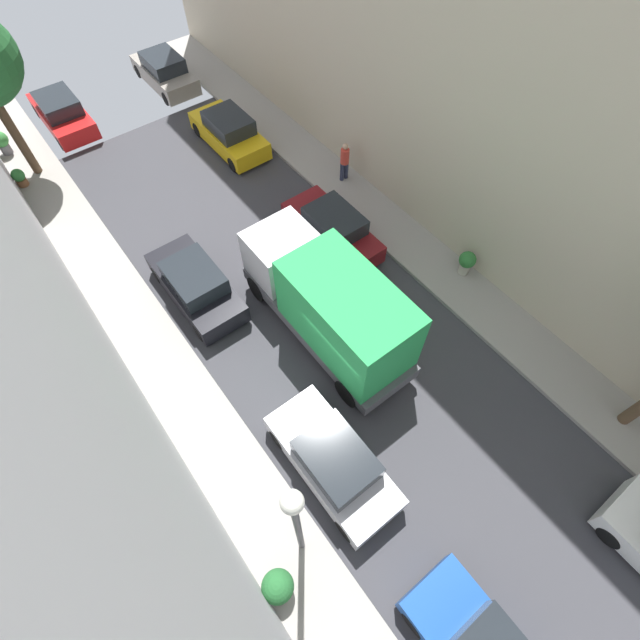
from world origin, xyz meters
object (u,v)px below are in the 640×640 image
potted_plant_2 (19,177)px  lamp_post (296,519)px  parked_car_right_2 (229,132)px  potted_plant_4 (278,587)px  parked_car_left_3 (196,285)px  parked_car_right_1 (333,229)px  potted_plant_1 (467,262)px  parked_car_left_4 (62,113)px  pedestrian (345,161)px  parked_car_right_3 (165,72)px  potted_plant_0 (1,141)px  delivery_truck (330,304)px  parked_car_left_2 (334,461)px

potted_plant_2 → lamp_post: (1.15, -18.39, 3.11)m
parked_car_right_2 → potted_plant_4: parked_car_right_2 is taller
parked_car_left_3 → parked_car_right_1: (5.40, -0.81, 0.00)m
parked_car_left_3 → potted_plant_1: parked_car_left_3 is taller
parked_car_left_4 → parked_car_right_2: (5.40, -5.95, 0.00)m
pedestrian → parked_car_right_3: bearing=103.0°
parked_car_right_1 → parked_car_right_2: same height
parked_car_left_4 → parked_car_right_1: same height
parked_car_right_1 → lamp_post: size_ratio=0.79×
parked_car_right_2 → pedestrian: bearing=-62.7°
parked_car_left_4 → potted_plant_0: 2.94m
potted_plant_1 → lamp_post: size_ratio=0.19×
parked_car_left_3 → delivery_truck: size_ratio=0.64×
parked_car_left_4 → potted_plant_1: size_ratio=4.25×
parked_car_right_2 → delivery_truck: size_ratio=0.64×
potted_plant_1 → potted_plant_2: (-11.29, 14.60, -0.18)m
potted_plant_2 → parked_car_right_1: bearing=-51.0°
parked_car_left_2 → potted_plant_0: size_ratio=4.07×
delivery_truck → pedestrian: bearing=47.2°
parked_car_left_2 → potted_plant_1: bearing=18.2°
parked_car_right_3 → potted_plant_2: size_ratio=5.54×
pedestrian → potted_plant_0: bearing=136.1°
parked_car_left_2 → lamp_post: lamp_post is taller
pedestrian → lamp_post: size_ratio=0.32×
potted_plant_0 → delivery_truck: bearing=-70.9°
parked_car_right_1 → parked_car_right_3: same height
parked_car_right_1 → parked_car_right_3: (0.00, 13.67, 0.00)m
parked_car_left_4 → potted_plant_1: 19.42m
potted_plant_4 → parked_car_right_1: bearing=45.3°
delivery_truck → potted_plant_4: delivery_truck is taller
parked_car_right_3 → delivery_truck: size_ratio=0.64×
parked_car_right_2 → parked_car_right_3: size_ratio=1.00×
potted_plant_2 → parked_car_left_3: bearing=-72.4°
parked_car_left_3 → potted_plant_0: parked_car_left_3 is taller
potted_plant_1 → parked_car_left_3: bearing=148.8°
parked_car_left_2 → potted_plant_4: size_ratio=4.18×
delivery_truck → lamp_post: 6.86m
parked_car_right_1 → parked_car_left_3: bearing=171.4°
parked_car_left_3 → potted_plant_2: 10.08m
potted_plant_4 → potted_plant_0: bearing=89.9°
parked_car_right_2 → parked_car_left_4: bearing=132.2°
parked_car_left_2 → parked_car_right_3: same height
parked_car_left_2 → pedestrian: size_ratio=2.44×
delivery_truck → potted_plant_1: delivery_truck is taller
parked_car_left_4 → lamp_post: (-1.90, -21.37, 2.94)m
parked_car_left_4 → parked_car_right_1: 14.46m
parked_car_left_3 → lamp_post: lamp_post is taller
delivery_truck → potted_plant_4: size_ratio=6.58×
parked_car_left_2 → parked_car_right_3: size_ratio=1.00×
potted_plant_0 → lamp_post: lamp_post is taller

